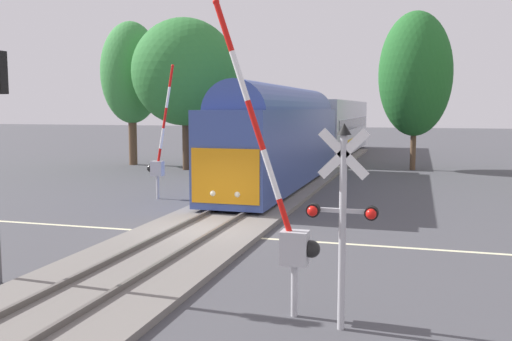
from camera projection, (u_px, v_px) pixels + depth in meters
ground_plane at (199, 234)px, 19.37m from camera, size 220.00×220.00×0.00m
road_centre_stripe at (199, 234)px, 19.37m from camera, size 44.00×0.20×0.01m
railway_track at (199, 232)px, 19.36m from camera, size 4.40×80.00×0.32m
commuter_train at (316, 129)px, 40.76m from camera, size 3.04×43.24×5.16m
crossing_gate_near at (287, 218)px, 11.58m from camera, size 2.27×0.40×6.52m
crossing_signal_mast at (343, 206)px, 10.77m from camera, size 1.36×0.44×4.02m
crossing_gate_far at (158, 157)px, 26.74m from camera, size 1.47×0.40×6.30m
pine_left_background at (131, 73)px, 42.39m from camera, size 4.54×4.54×10.71m
oak_behind_train at (185, 72)px, 38.91m from camera, size 7.26×7.26×10.42m
elm_centre_background at (415, 74)px, 38.79m from camera, size 4.97×4.97×10.87m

